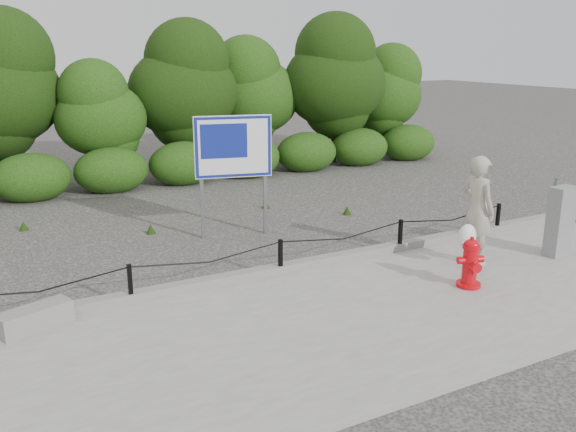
% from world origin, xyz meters
% --- Properties ---
extents(ground, '(90.00, 90.00, 0.00)m').
position_xyz_m(ground, '(0.00, 0.00, 0.00)').
color(ground, '#2D2B28').
rests_on(ground, ground).
extents(sidewalk, '(14.00, 4.00, 0.08)m').
position_xyz_m(sidewalk, '(0.00, -2.00, 0.04)').
color(sidewalk, gray).
rests_on(sidewalk, ground).
extents(curb, '(14.00, 0.22, 0.14)m').
position_xyz_m(curb, '(0.00, 0.05, 0.15)').
color(curb, slate).
rests_on(curb, sidewalk).
extents(chain_barrier, '(10.06, 0.06, 0.60)m').
position_xyz_m(chain_barrier, '(0.00, 0.00, 0.46)').
color(chain_barrier, black).
rests_on(chain_barrier, sidewalk).
extents(treeline, '(20.36, 3.78, 4.68)m').
position_xyz_m(treeline, '(0.08, 8.95, 2.56)').
color(treeline, black).
rests_on(treeline, ground).
extents(fire_hydrant, '(0.48, 0.49, 0.82)m').
position_xyz_m(fire_hydrant, '(2.36, -1.91, 0.47)').
color(fire_hydrant, red).
rests_on(fire_hydrant, sidewalk).
extents(pedestrian, '(0.75, 0.70, 1.90)m').
position_xyz_m(pedestrian, '(3.25, -1.10, 1.00)').
color(pedestrian, '#A09E89').
rests_on(pedestrian, sidewalk).
extents(concrete_block, '(1.02, 0.64, 0.31)m').
position_xyz_m(concrete_block, '(-3.86, -0.25, 0.23)').
color(concrete_block, gray).
rests_on(concrete_block, sidewalk).
extents(utility_cabinet, '(0.51, 0.37, 1.41)m').
position_xyz_m(utility_cabinet, '(4.87, -1.54, 0.72)').
color(utility_cabinet, gray).
rests_on(utility_cabinet, sidewalk).
extents(advertising_sign, '(1.50, 0.46, 2.46)m').
position_xyz_m(advertising_sign, '(0.27, 2.52, 1.73)').
color(advertising_sign, slate).
rests_on(advertising_sign, ground).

